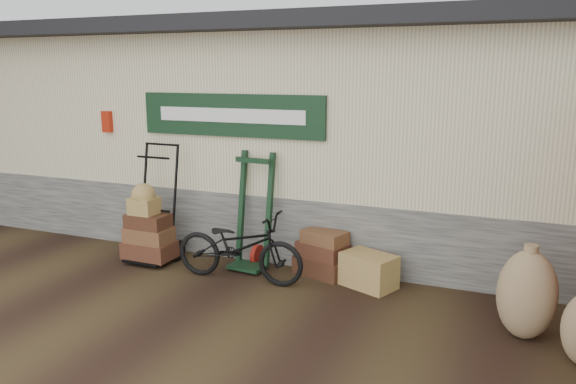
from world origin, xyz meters
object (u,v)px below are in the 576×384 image
object	(u,v)px
porter_trolley	(156,202)
suitcase_stack	(323,252)
wicker_hamper	(369,270)
green_barrow	(253,211)
bicycle	(239,243)

from	to	relation	value
porter_trolley	suitcase_stack	distance (m)	2.35
porter_trolley	wicker_hamper	distance (m)	2.97
porter_trolley	wicker_hamper	xyz separation A→B (m)	(2.91, 0.10, -0.60)
green_barrow	bicycle	world-z (taller)	green_barrow
wicker_hamper	bicycle	distance (m)	1.59
green_barrow	bicycle	size ratio (longest dim) A/B	0.91
green_barrow	wicker_hamper	bearing A→B (deg)	2.00
green_barrow	wicker_hamper	world-z (taller)	green_barrow
green_barrow	bicycle	bearing A→B (deg)	-78.51
green_barrow	bicycle	distance (m)	0.57
green_barrow	porter_trolley	bearing A→B (deg)	-165.25
green_barrow	bicycle	xyz separation A→B (m)	(0.05, -0.50, -0.27)
porter_trolley	green_barrow	distance (m)	1.37
suitcase_stack	bicycle	world-z (taller)	bicycle
suitcase_stack	wicker_hamper	distance (m)	0.67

